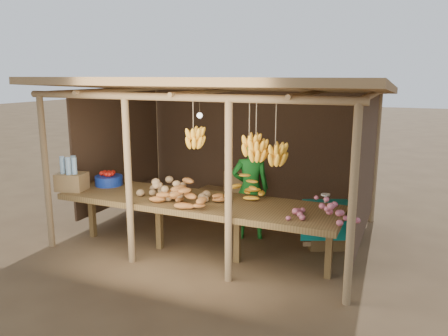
% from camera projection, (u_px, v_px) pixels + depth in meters
% --- Properties ---
extents(ground, '(60.00, 60.00, 0.00)m').
position_uv_depth(ground, '(224.00, 232.00, 6.94)').
color(ground, brown).
rests_on(ground, ground).
extents(stall_structure, '(4.70, 3.50, 2.43)m').
position_uv_depth(stall_structure, '(229.00, 111.00, 6.56)').
color(stall_structure, olive).
rests_on(stall_structure, ground).
extents(counter, '(3.90, 1.05, 0.80)m').
position_uv_depth(counter, '(197.00, 204.00, 5.93)').
color(counter, brown).
rests_on(counter, ground).
extents(potato_heap, '(1.10, 0.79, 0.37)m').
position_uv_depth(potato_heap, '(173.00, 186.00, 5.91)').
color(potato_heap, '#9E7C51').
rests_on(potato_heap, counter).
extents(sweet_potato_heap, '(1.06, 0.86, 0.36)m').
position_uv_depth(sweet_potato_heap, '(187.00, 191.00, 5.67)').
color(sweet_potato_heap, '#A9652B').
rests_on(sweet_potato_heap, counter).
extents(onion_heap, '(0.89, 0.74, 0.35)m').
position_uv_depth(onion_heap, '(324.00, 206.00, 5.03)').
color(onion_heap, '#AD5462').
rests_on(onion_heap, counter).
extents(banana_pile, '(0.57, 0.37, 0.35)m').
position_uv_depth(banana_pile, '(244.00, 186.00, 5.92)').
color(banana_pile, yellow).
rests_on(banana_pile, counter).
extents(tomato_basin, '(0.42, 0.42, 0.22)m').
position_uv_depth(tomato_basin, '(109.00, 179.00, 6.67)').
color(tomato_basin, navy).
rests_on(tomato_basin, counter).
extents(bottle_box, '(0.46, 0.39, 0.50)m').
position_uv_depth(bottle_box, '(72.00, 177.00, 6.36)').
color(bottle_box, olive).
rests_on(bottle_box, counter).
extents(vendor, '(0.66, 0.56, 1.55)m').
position_uv_depth(vendor, '(250.00, 189.00, 6.57)').
color(vendor, '#176B1F').
rests_on(vendor, ground).
extents(tarp_crate, '(0.85, 0.81, 0.80)m').
position_uv_depth(tarp_crate, '(328.00, 224.00, 6.36)').
color(tarp_crate, brown).
rests_on(tarp_crate, ground).
extents(carton_stack, '(1.05, 0.43, 0.77)m').
position_uv_depth(carton_stack, '(232.00, 194.00, 7.91)').
color(carton_stack, olive).
rests_on(carton_stack, ground).
extents(burlap_sacks, '(0.79, 0.41, 0.56)m').
position_uv_depth(burlap_sacks, '(159.00, 192.00, 8.39)').
color(burlap_sacks, '#493322').
rests_on(burlap_sacks, ground).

